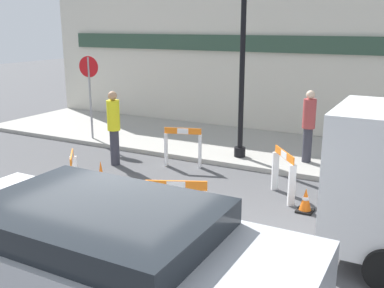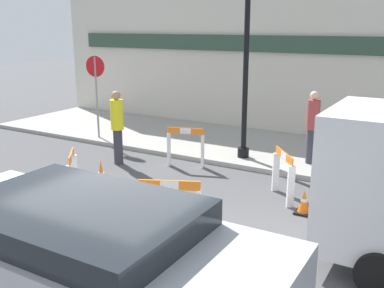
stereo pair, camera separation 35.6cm
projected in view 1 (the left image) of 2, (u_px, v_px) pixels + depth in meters
name	position (u px, v px, depth m)	size (l,w,h in m)	color
ground_plane	(129.00, 249.00, 6.95)	(60.00, 60.00, 0.00)	#4C4C4F
sidewalk_slab	(265.00, 149.00, 12.36)	(18.00, 3.74, 0.12)	#9E9B93
storefront_facade	(291.00, 46.00, 13.33)	(18.00, 0.22, 5.50)	beige
stop_sign	(90.00, 84.00, 12.86)	(0.59, 0.13, 2.39)	gray
barricade_0	(176.00, 211.00, 6.87)	(0.92, 0.52, 1.09)	white
barricade_1	(283.00, 172.00, 8.90)	(0.69, 0.82, 0.97)	white
barricade_2	(183.00, 146.00, 10.85)	(0.90, 0.41, 0.97)	white
barricade_3	(73.00, 178.00, 8.48)	(0.58, 0.66, 1.03)	white
traffic_cone_0	(101.00, 179.00, 9.01)	(0.30, 0.30, 0.74)	black
traffic_cone_1	(73.00, 217.00, 7.24)	(0.30, 0.30, 0.72)	black
traffic_cone_2	(105.00, 210.00, 7.75)	(0.30, 0.30, 0.53)	black
traffic_cone_3	(306.00, 201.00, 8.28)	(0.30, 0.30, 0.46)	black
person_worker	(114.00, 125.00, 10.88)	(0.41, 0.41, 1.83)	#33333D
person_pedestrian	(309.00, 124.00, 10.74)	(0.41, 0.41, 1.75)	#33333D
parked_car_1	(101.00, 275.00, 4.43)	(4.18, 1.90, 1.72)	#B7BABF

